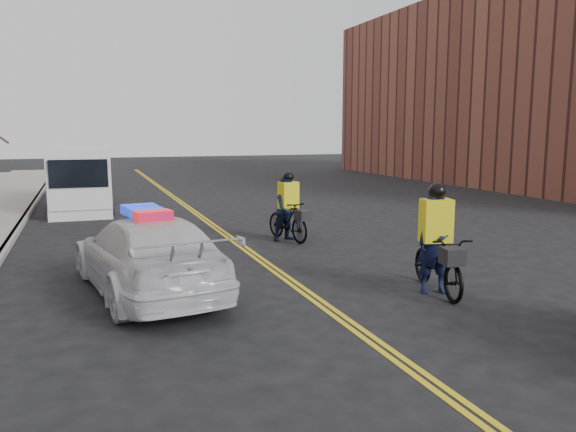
% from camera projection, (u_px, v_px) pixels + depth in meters
% --- Properties ---
extents(ground, '(120.00, 120.00, 0.00)m').
position_uv_depth(ground, '(327.00, 308.00, 10.04)').
color(ground, black).
rests_on(ground, ground).
extents(center_line_left, '(0.10, 60.00, 0.01)m').
position_uv_depth(center_line_left, '(220.00, 232.00, 17.44)').
color(center_line_left, gold).
rests_on(center_line_left, ground).
extents(center_line_right, '(0.10, 60.00, 0.01)m').
position_uv_depth(center_line_right, '(225.00, 232.00, 17.49)').
color(center_line_right, gold).
rests_on(center_line_right, ground).
extents(curb, '(0.20, 60.00, 0.15)m').
position_uv_depth(curb, '(9.00, 243.00, 15.42)').
color(curb, gray).
rests_on(curb, ground).
extents(building_across, '(12.00, 30.00, 11.00)m').
position_uv_depth(building_across, '(543.00, 90.00, 33.38)').
color(building_across, brown).
rests_on(building_across, ground).
extents(police_cruiser, '(2.92, 5.48, 1.67)m').
position_uv_depth(police_cruiser, '(147.00, 254.00, 10.87)').
color(police_cruiser, silver).
rests_on(police_cruiser, ground).
extents(cargo_van, '(2.40, 5.95, 2.47)m').
position_uv_depth(cargo_van, '(81.00, 180.00, 22.03)').
color(cargo_van, white).
rests_on(cargo_van, ground).
extents(cyclist_near, '(1.19, 2.31, 2.16)m').
position_uv_depth(cyclist_near, '(435.00, 255.00, 10.86)').
color(cyclist_near, black).
rests_on(cyclist_near, ground).
extents(cyclist_far, '(1.02, 2.04, 1.99)m').
position_uv_depth(cyclist_far, '(289.00, 214.00, 16.03)').
color(cyclist_far, black).
rests_on(cyclist_far, ground).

